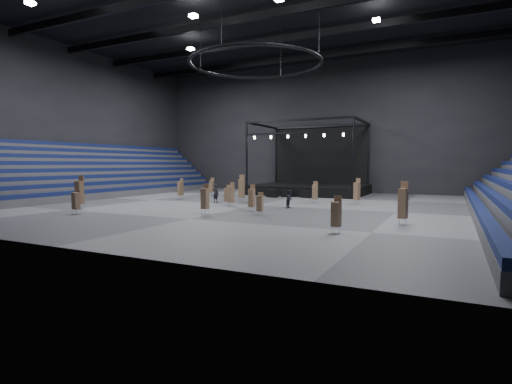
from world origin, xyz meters
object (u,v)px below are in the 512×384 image
at_px(flight_case_mid, 287,194).
at_px(chair_stack_5, 315,192).
at_px(chair_stack_8, 336,214).
at_px(crew_member, 290,199).
at_px(chair_stack_2, 76,200).
at_px(chair_stack_7, 231,194).
at_px(chair_stack_12, 181,188).
at_px(chair_stack_3, 227,194).
at_px(flight_case_right, 306,194).
at_px(chair_stack_0, 80,192).
at_px(chair_stack_4, 212,186).
at_px(chair_stack_13, 403,203).
at_px(chair_stack_1, 242,188).
at_px(chair_stack_6, 260,203).
at_px(stage, 311,183).
at_px(chair_stack_10, 252,197).
at_px(chair_stack_9, 357,191).
at_px(chair_stack_11, 205,198).
at_px(man_center, 216,193).
at_px(flight_case_left, 272,193).

bearing_deg(flight_case_mid, chair_stack_5, -47.28).
bearing_deg(chair_stack_8, crew_member, 132.50).
distance_m(chair_stack_2, chair_stack_7, 12.87).
bearing_deg(chair_stack_12, chair_stack_3, -10.56).
height_order(flight_case_right, chair_stack_0, chair_stack_0).
relative_size(chair_stack_4, chair_stack_8, 1.04).
xyz_separation_m(chair_stack_2, chair_stack_12, (-0.70, 14.12, 0.15)).
bearing_deg(chair_stack_4, chair_stack_5, -18.11).
bearing_deg(chair_stack_3, chair_stack_0, -128.07).
xyz_separation_m(chair_stack_2, chair_stack_13, (23.24, 5.21, 0.36)).
height_order(chair_stack_1, chair_stack_5, chair_stack_1).
bearing_deg(chair_stack_12, chair_stack_2, -75.68).
distance_m(flight_case_mid, chair_stack_5, 7.78).
height_order(chair_stack_5, chair_stack_6, chair_stack_5).
distance_m(stage, crew_member, 17.53).
distance_m(flight_case_mid, chair_stack_10, 14.73).
xyz_separation_m(chair_stack_1, chair_stack_3, (0.26, -3.30, -0.41)).
xyz_separation_m(stage, chair_stack_12, (-10.21, -14.10, -0.25)).
relative_size(chair_stack_0, chair_stack_3, 1.52).
xyz_separation_m(chair_stack_1, chair_stack_7, (1.18, -4.18, -0.29)).
bearing_deg(chair_stack_2, flight_case_right, 65.58).
bearing_deg(chair_stack_8, flight_case_mid, 127.78).
distance_m(chair_stack_3, chair_stack_9, 12.37).
relative_size(chair_stack_13, crew_member, 1.75).
bearing_deg(chair_stack_9, chair_stack_7, -124.49).
distance_m(chair_stack_5, chair_stack_11, 12.84).
height_order(chair_stack_6, man_center, man_center).
bearing_deg(chair_stack_5, chair_stack_6, -95.38).
bearing_deg(chair_stack_1, chair_stack_8, -61.24).
height_order(chair_stack_0, chair_stack_8, chair_stack_0).
bearing_deg(stage, flight_case_left, -106.83).
bearing_deg(crew_member, stage, 16.30).
relative_size(flight_case_left, chair_stack_1, 0.49).
relative_size(flight_case_left, chair_stack_13, 0.49).
bearing_deg(chair_stack_0, chair_stack_9, 32.36).
bearing_deg(chair_stack_12, crew_member, -0.63).
bearing_deg(chair_stack_1, chair_stack_7, -89.50).
xyz_separation_m(chair_stack_5, chair_stack_13, (9.29, -10.98, 0.27)).
height_order(stage, chair_stack_7, stage).
height_order(chair_stack_4, chair_stack_5, chair_stack_4).
bearing_deg(chair_stack_7, crew_member, 16.03).
height_order(chair_stack_2, chair_stack_12, chair_stack_12).
xyz_separation_m(chair_stack_2, chair_stack_11, (8.94, 4.37, 0.18)).
height_order(chair_stack_6, chair_stack_10, chair_stack_10).
bearing_deg(flight_case_left, man_center, -107.40).
bearing_deg(chair_stack_0, chair_stack_8, -8.64).
relative_size(chair_stack_5, chair_stack_9, 0.86).
height_order(chair_stack_12, crew_member, chair_stack_12).
bearing_deg(chair_stack_6, chair_stack_5, 80.74).
xyz_separation_m(chair_stack_1, chair_stack_13, (16.43, -9.06, -0.02)).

